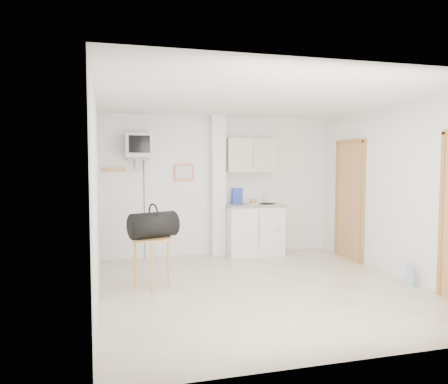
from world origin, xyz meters
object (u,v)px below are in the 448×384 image
object	(u,v)px
duffel_bag	(153,225)
water_bottle	(411,275)
round_table	(152,246)
crt_television	(139,147)

from	to	relation	value
duffel_bag	water_bottle	size ratio (longest dim) A/B	2.11
round_table	water_bottle	bearing A→B (deg)	-13.92
round_table	duffel_bag	bearing A→B (deg)	-0.49
crt_television	water_bottle	bearing A→B (deg)	-36.03
crt_television	water_bottle	world-z (taller)	crt_television
round_table	duffel_bag	size ratio (longest dim) A/B	0.97
crt_television	water_bottle	xyz separation A→B (m)	(3.43, -2.49, -1.79)
round_table	duffel_bag	distance (m)	0.29
crt_television	round_table	bearing A→B (deg)	-88.66
crt_television	round_table	size ratio (longest dim) A/B	3.18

